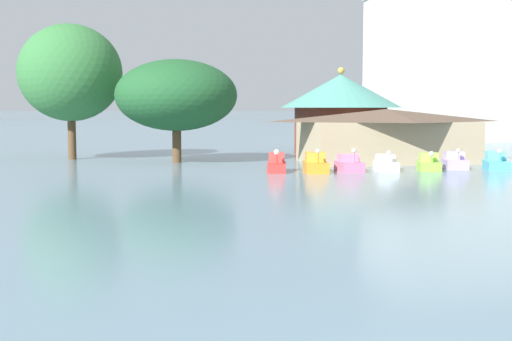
% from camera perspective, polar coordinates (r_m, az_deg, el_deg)
% --- Properties ---
extents(pedal_boat_red, '(1.93, 3.13, 1.72)m').
position_cam_1_polar(pedal_boat_red, '(48.83, 1.76, 0.53)').
color(pedal_boat_red, red).
rests_on(pedal_boat_red, ground).
extents(pedal_boat_orange, '(2.02, 3.07, 1.76)m').
position_cam_1_polar(pedal_boat_orange, '(48.56, 5.06, 0.51)').
color(pedal_boat_orange, orange).
rests_on(pedal_boat_orange, ground).
extents(pedal_boat_pink, '(1.60, 2.50, 1.75)m').
position_cam_1_polar(pedal_boat_pink, '(49.57, 7.87, 0.50)').
color(pedal_boat_pink, pink).
rests_on(pedal_boat_pink, ground).
extents(pedal_boat_white, '(1.93, 2.74, 1.56)m').
position_cam_1_polar(pedal_boat_white, '(50.69, 10.92, 0.54)').
color(pedal_boat_white, white).
rests_on(pedal_boat_white, ground).
extents(pedal_boat_lime, '(2.05, 2.56, 1.51)m').
position_cam_1_polar(pedal_boat_lime, '(51.34, 14.40, 0.57)').
color(pedal_boat_lime, '#8CCC3F').
rests_on(pedal_boat_lime, ground).
extents(pedal_boat_lavender, '(2.15, 2.70, 1.62)m').
position_cam_1_polar(pedal_boat_lavender, '(53.31, 16.45, 0.70)').
color(pedal_boat_lavender, '#B299D8').
rests_on(pedal_boat_lavender, ground).
extents(pedal_boat_cyan, '(2.41, 3.22, 1.66)m').
position_cam_1_polar(pedal_boat_cyan, '(54.06, 19.63, 0.67)').
color(pedal_boat_cyan, '#4CB7CC').
rests_on(pedal_boat_cyan, ground).
extents(boathouse, '(14.99, 9.05, 4.53)m').
position_cam_1_polar(boathouse, '(58.64, 10.97, 3.00)').
color(boathouse, tan).
rests_on(boathouse, ground).
extents(green_roof_pavilion, '(11.98, 11.98, 8.63)m').
position_cam_1_polar(green_roof_pavilion, '(67.69, 7.17, 5.17)').
color(green_roof_pavilion, brown).
rests_on(green_roof_pavilion, ground).
extents(shoreline_tree_tall_left, '(9.16, 9.16, 12.06)m').
position_cam_1_polar(shoreline_tree_tall_left, '(62.90, -15.42, 7.96)').
color(shoreline_tree_tall_left, brown).
rests_on(shoreline_tree_tall_left, ground).
extents(shoreline_tree_mid, '(10.29, 10.29, 8.69)m').
position_cam_1_polar(shoreline_tree_mid, '(57.53, -6.75, 6.33)').
color(shoreline_tree_mid, brown).
rests_on(shoreline_tree_mid, ground).
extents(background_building_block, '(21.87, 18.41, 21.87)m').
position_cam_1_polar(background_building_block, '(102.46, 16.45, 8.65)').
color(background_building_block, beige).
rests_on(background_building_block, ground).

